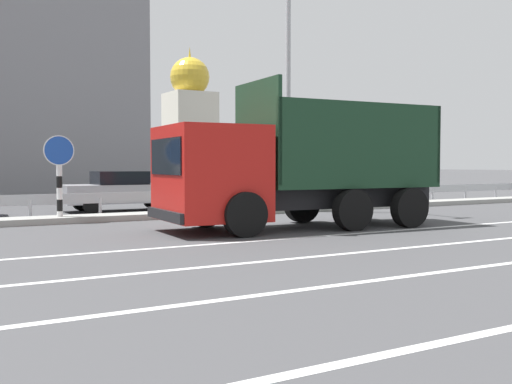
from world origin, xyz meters
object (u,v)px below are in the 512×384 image
object	(u,v)px
dump_truck	(268,177)
median_road_sign	(59,175)
street_lamp_1	(291,69)
church_tower	(190,123)
parked_car_4	(123,191)

from	to	relation	value
dump_truck	median_road_sign	size ratio (longest dim) A/B	3.07
dump_truck	street_lamp_1	bearing A→B (deg)	-35.70
median_road_sign	street_lamp_1	bearing A→B (deg)	-0.20
median_road_sign	church_tower	bearing A→B (deg)	59.49
parked_car_4	church_tower	bearing A→B (deg)	152.50
parked_car_4	church_tower	size ratio (longest dim) A/B	0.38
dump_truck	church_tower	size ratio (longest dim) A/B	0.67
parked_car_4	church_tower	distance (m)	28.47
street_lamp_1	parked_car_4	xyz separation A→B (m)	(-4.93, 3.47, -4.24)
dump_truck	median_road_sign	xyz separation A→B (m)	(-4.22, 4.46, 0.02)
street_lamp_1	church_tower	size ratio (longest dim) A/B	0.78
church_tower	parked_car_4	bearing A→B (deg)	-118.93
church_tower	street_lamp_1	bearing A→B (deg)	-107.16
median_road_sign	parked_car_4	size ratio (longest dim) A/B	0.58
median_road_sign	church_tower	world-z (taller)	church_tower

